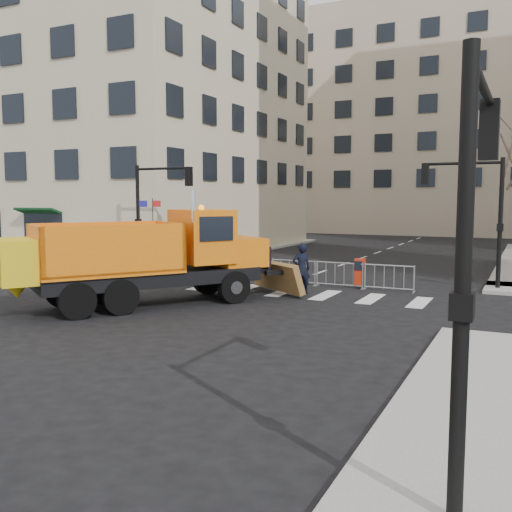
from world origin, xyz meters
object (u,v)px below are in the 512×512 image
at_px(plow_truck, 143,255).
at_px(cop_b, 241,274).
at_px(cop_a, 301,269).
at_px(newspaper_box, 360,272).
at_px(cop_c, 239,273).
at_px(worker, 180,251).

height_order(plow_truck, cop_b, plow_truck).
bearing_deg(cop_a, plow_truck, 12.47).
bearing_deg(newspaper_box, cop_a, -138.84).
bearing_deg(cop_b, cop_c, -29.00).
bearing_deg(worker, cop_c, -81.00).
distance_m(cop_a, newspaper_box, 2.93).
xyz_separation_m(cop_b, worker, (-6.47, 5.48, 0.20)).
relative_size(plow_truck, newspaper_box, 9.27).
xyz_separation_m(cop_c, worker, (-6.20, 5.08, 0.22)).
bearing_deg(cop_a, worker, -64.27).
distance_m(cop_c, worker, 8.02).
relative_size(cop_c, worker, 0.92).
xyz_separation_m(cop_b, cop_c, (-0.27, 0.39, -0.02)).
height_order(cop_a, worker, cop_a).
height_order(cop_b, worker, worker).
xyz_separation_m(plow_truck, cop_c, (1.68, 4.09, -1.01)).
bearing_deg(newspaper_box, cop_c, -156.01).
relative_size(cop_a, newspaper_box, 1.83).
height_order(plow_truck, worker, plow_truck).
bearing_deg(cop_c, newspaper_box, 159.45).
relative_size(worker, newspaper_box, 1.58).
bearing_deg(worker, plow_truck, -105.43).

